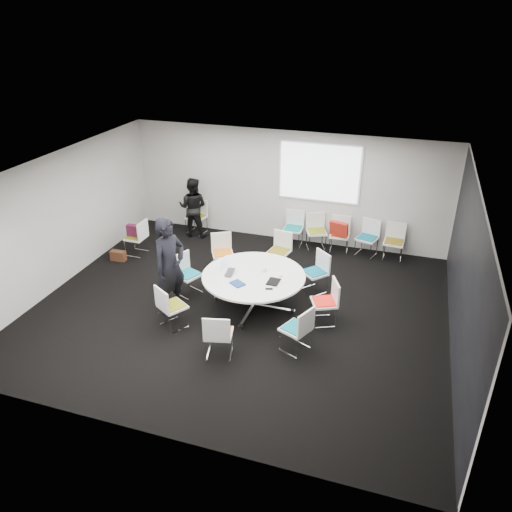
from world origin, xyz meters
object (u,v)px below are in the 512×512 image
(chair_back_e, at_px, (393,249))
(chair_spare_left, at_px, (137,244))
(chair_ring_a, at_px, (324,310))
(laptop, at_px, (232,273))
(chair_back_b, at_px, (316,238))
(brown_bag, at_px, (118,256))
(maroon_bag, at_px, (135,231))
(chair_person_back, at_px, (197,223))
(chair_ring_c, at_px, (279,258))
(conference_table, at_px, (254,284))
(chair_back_d, at_px, (367,245))
(chair_ring_b, at_px, (315,280))
(person_back, at_px, (193,207))
(cup, at_px, (265,270))
(chair_back_c, at_px, (339,241))
(person_main, at_px, (170,266))
(chair_ring_f, at_px, (173,314))
(chair_ring_e, at_px, (188,282))
(chair_ring_g, at_px, (219,342))
(chair_ring_h, at_px, (296,337))
(chair_ring_d, at_px, (223,260))
(chair_back_a, at_px, (293,235))

(chair_back_e, distance_m, chair_spare_left, 6.12)
(chair_ring_a, height_order, laptop, chair_ring_a)
(chair_back_b, height_order, brown_bag, chair_back_b)
(maroon_bag, bearing_deg, chair_spare_left, -0.87)
(chair_person_back, bearing_deg, chair_ring_c, 164.29)
(conference_table, bearing_deg, chair_back_d, 58.57)
(chair_ring_a, xyz_separation_m, chair_ring_b, (-0.41, 1.09, 0.00))
(person_back, xyz_separation_m, cup, (2.75, -2.66, -0.01))
(chair_back_c, bearing_deg, person_main, 50.54)
(chair_back_b, height_order, chair_person_back, same)
(chair_ring_f, bearing_deg, chair_person_back, 139.94)
(chair_ring_f, height_order, person_main, person_main)
(chair_back_e, distance_m, person_main, 5.42)
(chair_back_b, height_order, chair_back_d, same)
(chair_back_d, height_order, cup, chair_back_d)
(person_back, bearing_deg, laptop, 120.87)
(chair_ring_e, distance_m, chair_ring_g, 2.22)
(chair_ring_c, distance_m, chair_ring_e, 2.22)
(chair_ring_c, bearing_deg, chair_ring_b, 154.16)
(chair_back_d, xyz_separation_m, brown_bag, (-5.56, -2.10, -0.16))
(chair_ring_b, height_order, person_main, person_main)
(chair_ring_e, bearing_deg, chair_person_back, -136.02)
(chair_ring_a, height_order, chair_ring_h, same)
(chair_spare_left, distance_m, person_back, 1.76)
(chair_ring_c, bearing_deg, chair_ring_h, 121.85)
(conference_table, relative_size, cup, 22.49)
(chair_ring_c, relative_size, chair_ring_e, 1.00)
(person_back, bearing_deg, chair_ring_f, 103.14)
(chair_ring_d, bearing_deg, conference_table, 104.38)
(chair_ring_h, xyz_separation_m, maroon_bag, (-4.58, 2.50, 0.34))
(chair_back_e, bearing_deg, chair_ring_a, 74.44)
(conference_table, height_order, chair_ring_g, chair_ring_g)
(person_main, bearing_deg, chair_ring_h, -79.48)
(chair_ring_d, bearing_deg, brown_bag, -22.54)
(chair_ring_d, bearing_deg, chair_spare_left, -32.84)
(chair_back_a, relative_size, person_back, 0.56)
(chair_ring_g, height_order, chair_back_a, same)
(chair_ring_a, height_order, chair_spare_left, same)
(chair_ring_c, distance_m, person_back, 2.91)
(chair_back_a, relative_size, laptop, 2.42)
(chair_ring_h, distance_m, chair_back_c, 4.15)
(chair_ring_b, relative_size, chair_ring_g, 1.00)
(chair_ring_e, bearing_deg, chair_back_c, 161.31)
(chair_back_c, bearing_deg, chair_ring_h, 85.99)
(chair_back_c, distance_m, chair_spare_left, 4.91)
(chair_ring_f, height_order, laptop, chair_ring_f)
(cup, distance_m, brown_bag, 3.99)
(chair_ring_f, xyz_separation_m, maroon_bag, (-2.21, 2.51, 0.34))
(chair_ring_c, relative_size, person_main, 0.45)
(chair_ring_h, xyz_separation_m, cup, (-0.98, 1.30, 0.50))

